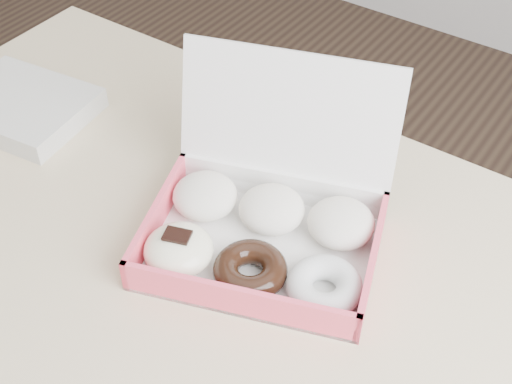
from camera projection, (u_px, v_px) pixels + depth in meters
The scene contains 3 objects.
table at pixel (176, 277), 1.06m from camera, with size 1.20×0.80×0.75m.
donut_box at pixel (263, 224), 0.98m from camera, with size 0.39×0.37×0.23m.
newspapers at pixel (22, 107), 1.20m from camera, with size 0.22×0.18×0.04m, color white.
Camera 1 is at (0.49, -0.49, 1.49)m, focal length 50.00 mm.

